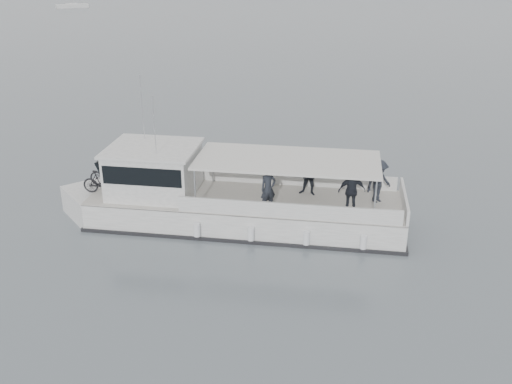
% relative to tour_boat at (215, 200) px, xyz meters
% --- Properties ---
extents(ground, '(1400.00, 1400.00, 0.00)m').
position_rel_tour_boat_xyz_m(ground, '(4.55, 2.54, -1.05)').
color(ground, '#515B5F').
rests_on(ground, ground).
extents(tour_boat, '(15.19, 7.23, 6.39)m').
position_rel_tour_boat_xyz_m(tour_boat, '(0.00, 0.00, 0.00)').
color(tour_boat, white).
rests_on(tour_boat, ground).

